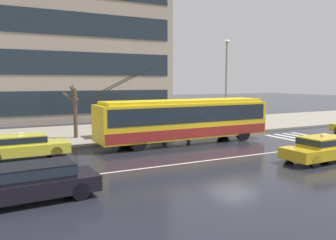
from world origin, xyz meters
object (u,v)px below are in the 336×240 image
Objects in this scene: trolleybus at (185,119)px; pedestrian_walking_past at (166,111)px; bus_shelter at (130,110)px; private_car_oncoming at (34,180)px; street_lamp at (226,78)px; taxi_queued_behind_bus at (24,145)px; street_tree_bare at (75,109)px; taxi_oncoming_near at (322,148)px; pedestrian_at_shelter at (188,112)px; pedestrian_approaching_curb at (129,116)px.

trolleybus is 6.22× the size of pedestrian_walking_past.
bus_shelter is at bearing 121.61° from trolleybus.
pedestrian_walking_past is (0.66, 4.17, 0.24)m from trolleybus.
private_car_oncoming is 0.62× the size of street_lamp.
trolleybus is 9.98m from taxi_queued_behind_bus.
street_tree_bare is at bearing 72.04° from private_car_oncoming.
street_lamp reaches higher than street_tree_bare.
trolleybus is at bearing -152.61° from street_lamp.
taxi_oncoming_near is 12.36m from pedestrian_walking_past.
taxi_queued_behind_bus is at bearing -167.63° from pedestrian_at_shelter.
taxi_oncoming_near is at bearing -56.50° from pedestrian_approaching_curb.
taxi_oncoming_near is at bearing -1.88° from private_car_oncoming.
taxi_oncoming_near reaches higher than private_car_oncoming.
pedestrian_at_shelter is (1.55, 2.32, 0.21)m from trolleybus.
trolleybus is 7.75m from street_tree_bare.
taxi_queued_behind_bus and taxi_oncoming_near have the same top height.
pedestrian_walking_past is at bearing 115.63° from pedestrian_at_shelter.
taxi_queued_behind_bus reaches higher than private_car_oncoming.
pedestrian_approaching_curb is 0.97× the size of pedestrian_walking_past.
pedestrian_walking_past reaches higher than taxi_oncoming_near.
street_tree_bare reaches higher than pedestrian_walking_past.
street_lamp reaches higher than bus_shelter.
taxi_queued_behind_bus is (-9.94, -0.19, -0.87)m from trolleybus.
street_lamp is at bearing 6.79° from pedestrian_at_shelter.
bus_shelter is 3.08m from pedestrian_walking_past.
pedestrian_at_shelter is 1.01× the size of pedestrian_approaching_curb.
trolleybus is 2.85× the size of taxi_queued_behind_bus.
trolleybus is 6.65m from street_lamp.
taxi_oncoming_near is at bearing -63.04° from bus_shelter.
taxi_oncoming_near is 13.18m from bus_shelter.
street_lamp is (5.36, 2.78, 2.78)m from trolleybus.
bus_shelter is at bearing 66.40° from pedestrian_approaching_curb.
bus_shelter is 2.00× the size of pedestrian_at_shelter.
pedestrian_walking_past is 0.55× the size of street_tree_bare.
pedestrian_walking_past is (10.77, 11.52, 1.11)m from private_car_oncoming.
taxi_queued_behind_bus is 6.17m from street_tree_bare.
street_lamp is (3.81, 0.45, 2.57)m from pedestrian_at_shelter.
trolleybus is at bearing -35.99° from street_tree_bare.
bus_shelter reaches higher than taxi_queued_behind_bus.
pedestrian_at_shelter reaches higher than pedestrian_approaching_curb.
bus_shelter is at bearing 116.96° from taxi_oncoming_near.
trolleybus is 8.61m from taxi_oncoming_near.
pedestrian_at_shelter is (3.94, -1.57, -0.21)m from bus_shelter.
trolleybus is 12.53m from private_car_oncoming.
bus_shelter is (-2.40, 3.90, 0.42)m from trolleybus.
pedestrian_at_shelter is 4.62m from street_lamp.
trolleybus is at bearing -36.07° from pedestrian_approaching_curb.
pedestrian_approaching_curb is 3.91m from street_tree_bare.
private_car_oncoming is 12.59m from street_tree_bare.
taxi_queued_behind_bus is at bearing -151.52° from bus_shelter.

